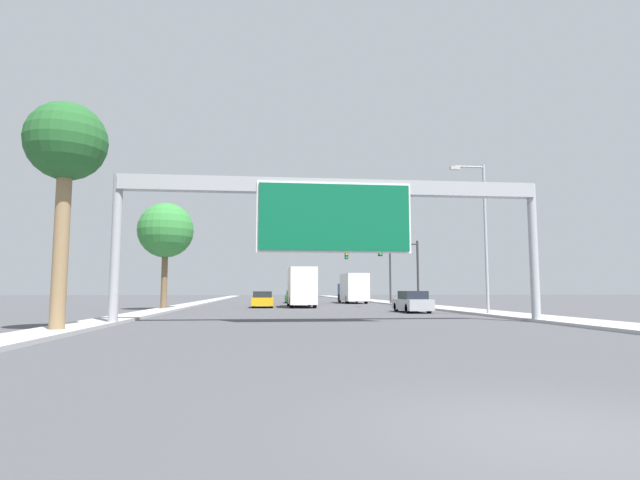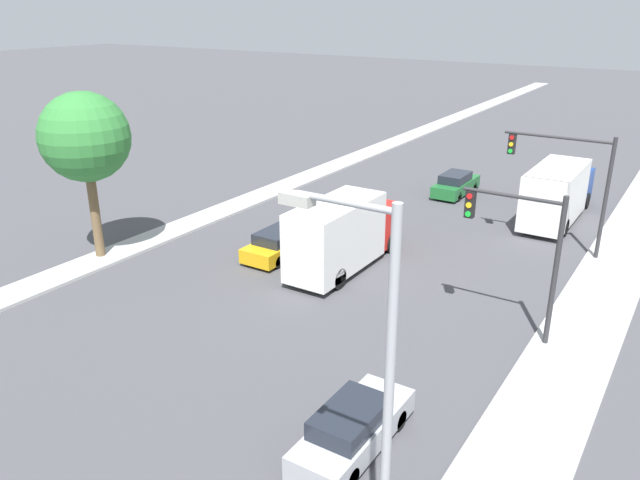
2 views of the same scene
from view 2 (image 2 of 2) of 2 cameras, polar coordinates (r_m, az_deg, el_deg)
The scene contains 10 objects.
median_strip_left at distance 52.09m, azimuth 3.08°, elevation 7.44°, with size 2.00×120.00×0.15m.
car_mid_center at distance 31.91m, azimuth -3.64°, elevation -0.32°, with size 1.85×4.54×1.43m.
car_far_left at distance 18.87m, azimuth 3.03°, elevation -16.82°, with size 1.70×4.76×1.49m.
car_far_right at distance 43.23m, azimuth 12.30°, elevation 5.01°, with size 1.74×4.69×1.50m.
truck_box_primary at distance 30.06m, azimuth 2.20°, elevation 0.58°, with size 2.31×7.95×3.53m.
truck_box_secondary at distance 39.37m, azimuth 20.94°, elevation 4.08°, with size 2.44×8.91×3.42m.
traffic_light_near_intersection at distance 24.11m, azimuth 18.24°, elevation -0.19°, with size 3.79×0.32×5.94m.
traffic_light_mid_block at distance 33.51m, azimuth 22.04°, elevation 5.71°, with size 5.35×0.32×6.27m.
palm_tree_background at distance 32.06m, azimuth -20.70°, elevation 8.72°, with size 4.30×4.30×8.38m.
street_lamp_right at distance 11.47m, azimuth 5.10°, elevation -15.57°, with size 2.26×0.28×9.40m.
Camera 2 is at (14.24, 15.95, 12.26)m, focal length 35.00 mm.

